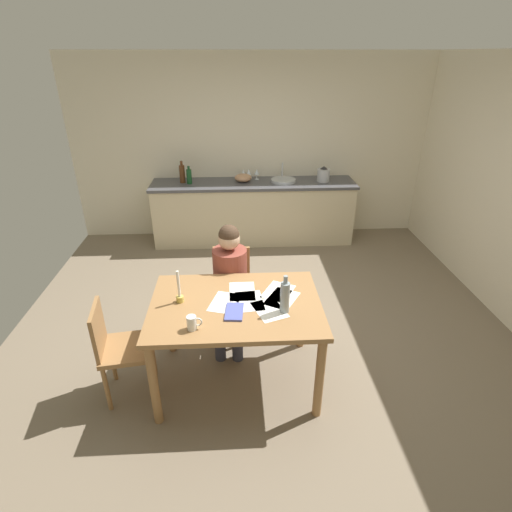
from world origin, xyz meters
TOP-DOWN VIEW (x-y plane):
  - ground_plane at (0.00, 0.00)m, footprint 5.20×5.20m
  - wall_back at (0.00, 2.60)m, footprint 5.20×0.12m
  - kitchen_counter at (0.00, 2.24)m, footprint 2.93×0.64m
  - dining_table at (-0.28, -0.69)m, footprint 1.36×0.96m
  - chair_at_table at (-0.33, 0.03)m, footprint 0.43×0.43m
  - person_seated at (-0.34, -0.12)m, footprint 0.34×0.61m
  - chair_side_empty at (-1.22, -0.79)m, footprint 0.45×0.45m
  - coffee_mug at (-0.59, -1.01)m, footprint 0.11×0.07m
  - candlestick at (-0.73, -0.64)m, footprint 0.06×0.06m
  - book_magazine at (-0.30, -0.82)m, footprint 0.15×0.24m
  - paper_letter at (-0.23, -0.52)m, footprint 0.21×0.30m
  - paper_bill at (-0.02, -0.80)m, footprint 0.30×0.35m
  - paper_envelope at (-0.37, -0.68)m, footprint 0.29×0.34m
  - paper_receipt at (-0.17, -0.67)m, footprint 0.24×0.32m
  - paper_notice at (0.09, -0.65)m, footprint 0.33×0.36m
  - paper_flyer at (0.07, -0.54)m, footprint 0.32×0.36m
  - wine_bottle_on_table at (0.09, -0.82)m, footprint 0.07×0.07m
  - sink_unit at (0.43, 2.24)m, footprint 0.36×0.36m
  - bottle_oil at (-1.01, 2.29)m, footprint 0.08×0.08m
  - bottle_vinegar at (-0.91, 2.23)m, footprint 0.07×0.07m
  - mixing_bowl at (-0.14, 2.29)m, footprint 0.25×0.25m
  - stovetop_kettle at (1.01, 2.24)m, footprint 0.18×0.18m
  - wine_glass_near_sink at (0.06, 2.39)m, footprint 0.07×0.07m
  - wine_glass_by_kettle at (-0.06, 2.39)m, footprint 0.07×0.07m
  - wine_glass_back_left at (-0.14, 2.39)m, footprint 0.07×0.07m

SIDE VIEW (x-z plane):
  - ground_plane at x=0.00m, z-range -0.04..0.00m
  - kitchen_counter at x=0.00m, z-range 0.00..0.90m
  - chair_side_empty at x=-1.22m, z-range 0.05..0.91m
  - chair_at_table at x=-0.33m, z-range 0.06..0.94m
  - person_seated at x=-0.34m, z-range 0.08..1.28m
  - dining_table at x=-0.28m, z-range 0.29..1.08m
  - paper_letter at x=-0.23m, z-range 0.79..0.79m
  - paper_bill at x=-0.02m, z-range 0.79..0.79m
  - paper_envelope at x=-0.37m, z-range 0.79..0.79m
  - paper_receipt at x=-0.17m, z-range 0.79..0.79m
  - paper_notice at x=0.09m, z-range 0.79..0.79m
  - paper_flyer at x=0.07m, z-range 0.79..0.79m
  - book_magazine at x=-0.30m, z-range 0.79..0.81m
  - coffee_mug at x=-0.59m, z-range 0.79..0.90m
  - candlestick at x=-0.73m, z-range 0.73..1.01m
  - sink_unit at x=0.43m, z-range 0.80..1.04m
  - wine_bottle_on_table at x=0.09m, z-range 0.77..1.08m
  - mixing_bowl at x=-0.14m, z-range 0.90..1.01m
  - stovetop_kettle at x=1.01m, z-range 0.89..1.11m
  - bottle_vinegar at x=-0.91m, z-range 0.88..1.13m
  - wine_glass_near_sink at x=0.06m, z-range 0.93..1.09m
  - wine_glass_by_kettle at x=-0.06m, z-range 0.93..1.09m
  - wine_glass_back_left at x=-0.14m, z-range 0.93..1.09m
  - bottle_oil at x=-1.01m, z-range 0.88..1.19m
  - wall_back at x=0.00m, z-range 0.00..2.60m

